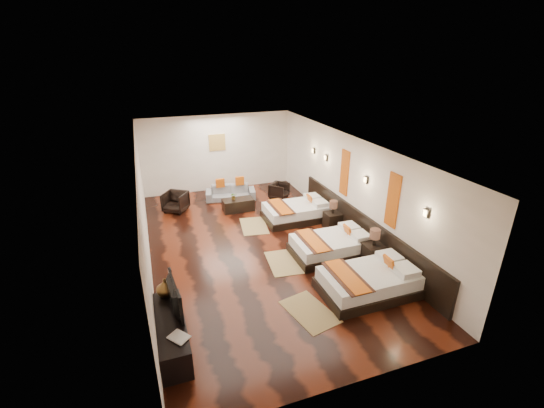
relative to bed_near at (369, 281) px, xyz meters
name	(u,v)px	position (x,y,z in m)	size (l,w,h in m)	color
floor	(257,246)	(-1.70, 2.76, -0.27)	(5.50, 9.50, 0.01)	black
ceiling	(255,145)	(-1.70, 2.76, 2.53)	(5.50, 9.50, 0.01)	white
back_wall	(218,153)	(-1.70, 7.51, 1.13)	(5.50, 0.01, 2.80)	silver
left_wall	(143,213)	(-4.45, 2.76, 1.13)	(0.01, 9.50, 2.80)	silver
right_wall	(350,186)	(1.05, 2.76, 1.13)	(0.01, 9.50, 2.80)	silver
headboard_panel	(361,229)	(1.01, 1.96, 0.18)	(0.08, 6.60, 0.90)	black
bed_near	(369,281)	(0.00, 0.00, 0.00)	(2.07, 1.30, 0.79)	black
bed_mid	(331,245)	(0.00, 1.71, -0.01)	(1.97, 1.24, 0.75)	black
bed_far	(297,211)	(0.00, 3.99, -0.01)	(1.98, 1.24, 0.75)	black
nightstand_a	(373,252)	(0.75, 0.98, 0.06)	(0.47, 0.47, 0.94)	black
nightstand_b	(332,219)	(0.75, 3.06, 0.03)	(0.44, 0.44, 0.87)	black
jute_mat_near	(310,312)	(-1.49, -0.18, -0.27)	(0.75, 1.20, 0.01)	#997F4E
jute_mat_mid	(284,262)	(-1.31, 1.74, -0.27)	(0.75, 1.20, 0.01)	#997F4E
jute_mat_far	(254,226)	(-1.41, 3.96, -0.27)	(0.75, 1.20, 0.01)	#997F4E
tv_console	(172,333)	(-4.20, -0.18, 0.00)	(0.50, 1.80, 0.55)	black
tv	(170,297)	(-4.15, 0.10, 0.57)	(1.02, 0.13, 0.59)	black
book	(173,342)	(-4.20, -0.74, 0.29)	(0.25, 0.33, 0.03)	black
figurine	(165,287)	(-4.20, 0.58, 0.46)	(0.35, 0.35, 0.37)	brown
sofa	(231,193)	(-1.55, 6.31, -0.02)	(1.72, 0.67, 0.50)	slate
armchair_left	(175,202)	(-3.49, 5.91, 0.05)	(0.69, 0.72, 0.65)	black
armchair_right	(279,191)	(0.12, 5.85, 0.00)	(0.59, 0.61, 0.55)	black
coffee_table	(238,205)	(-1.55, 5.26, -0.07)	(1.00, 0.50, 0.40)	black
table_plant	(234,196)	(-1.69, 5.28, 0.25)	(0.22, 0.19, 0.24)	#24561C
orange_panel_a	(393,200)	(1.03, 0.86, 1.43)	(0.04, 0.40, 1.30)	#D86014
orange_panel_b	(345,173)	(1.03, 3.06, 1.43)	(0.04, 0.40, 1.30)	#D86014
sconce_near	(426,213)	(1.01, -0.24, 1.58)	(0.07, 0.12, 0.18)	black
sconce_mid	(366,180)	(1.01, 1.96, 1.58)	(0.07, 0.12, 0.18)	black
sconce_far	(326,158)	(1.01, 4.16, 1.58)	(0.07, 0.12, 0.18)	black
sconce_lounge	(313,151)	(1.01, 5.06, 1.58)	(0.07, 0.12, 0.18)	black
gold_artwork	(217,142)	(-1.70, 7.49, 1.53)	(0.60, 0.04, 0.60)	#AD873F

